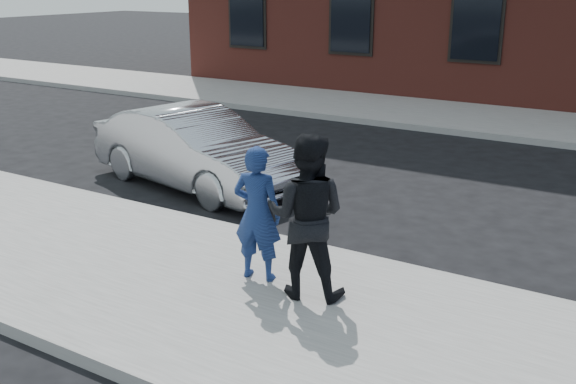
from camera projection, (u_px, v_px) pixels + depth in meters
The scene contains 8 objects.
ground at pixel (147, 270), 8.51m from camera, with size 100.00×100.00×0.00m, color black.
near_sidewalk at pixel (133, 271), 8.28m from camera, with size 50.00×3.50×0.15m, color gray.
near_curb at pixel (221, 227), 9.74m from camera, with size 50.00×0.10×0.15m, color #999691.
far_sidewalk at pixel (446, 115), 17.60m from camera, with size 50.00×3.50×0.15m, color gray.
far_curb at pixel (421, 128), 16.14m from camera, with size 50.00×0.10×0.15m, color #999691.
silver_sedan at pixel (194, 149), 11.69m from camera, with size 1.45×4.16×1.37m, color #B7BABF.
man_hoodie at pixel (257, 213), 7.70m from camera, with size 0.64×0.52×1.60m.
man_peacoat at pixel (307, 216), 7.26m from camera, with size 1.06×0.93×1.84m.
Camera 1 is at (5.62, -5.70, 3.53)m, focal length 42.00 mm.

